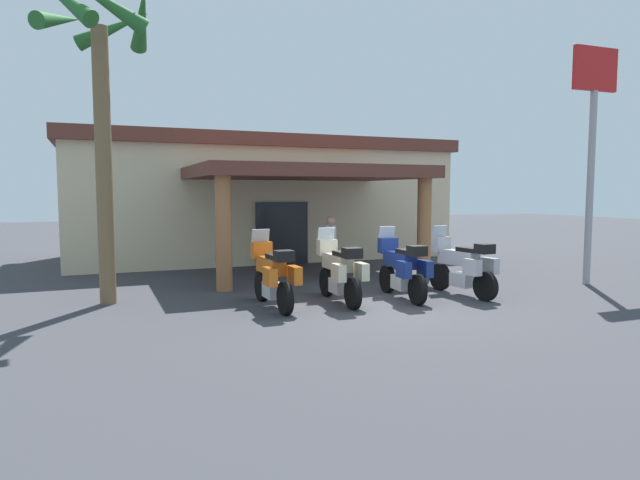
{
  "coord_description": "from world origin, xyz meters",
  "views": [
    {
      "loc": [
        -5.28,
        -10.43,
        2.42
      ],
      "look_at": [
        -0.31,
        2.67,
        1.2
      ],
      "focal_mm": 30.69,
      "sensor_mm": 36.0,
      "label": 1
    }
  ],
  "objects_px": {
    "motorcycle_silver": "(463,266)",
    "roadside_sign": "(593,126)",
    "palm_tree_roadside": "(100,74)",
    "motorcycle_blue": "(402,268)",
    "pedestrian": "(331,242)",
    "motel_building": "(259,198)",
    "motorcycle_orange": "(273,275)",
    "motorcycle_cream": "(340,271)"
  },
  "relations": [
    {
      "from": "motorcycle_silver",
      "to": "motorcycle_orange",
      "type": "bearing_deg",
      "value": 80.13
    },
    {
      "from": "motorcycle_blue",
      "to": "pedestrian",
      "type": "xyz_separation_m",
      "value": [
        -0.44,
        3.29,
        0.33
      ]
    },
    {
      "from": "motorcycle_cream",
      "to": "motorcycle_silver",
      "type": "distance_m",
      "value": 3.04
    },
    {
      "from": "motel_building",
      "to": "palm_tree_roadside",
      "type": "bearing_deg",
      "value": -126.91
    },
    {
      "from": "motorcycle_orange",
      "to": "pedestrian",
      "type": "height_order",
      "value": "pedestrian"
    },
    {
      "from": "motorcycle_silver",
      "to": "pedestrian",
      "type": "bearing_deg",
      "value": 22.86
    },
    {
      "from": "motorcycle_cream",
      "to": "palm_tree_roadside",
      "type": "xyz_separation_m",
      "value": [
        -4.78,
        1.64,
        4.21
      ]
    },
    {
      "from": "motel_building",
      "to": "motorcycle_cream",
      "type": "bearing_deg",
      "value": -95.31
    },
    {
      "from": "motel_building",
      "to": "palm_tree_roadside",
      "type": "distance_m",
      "value": 9.69
    },
    {
      "from": "motorcycle_orange",
      "to": "motorcycle_blue",
      "type": "bearing_deg",
      "value": -94.27
    },
    {
      "from": "motorcycle_orange",
      "to": "roadside_sign",
      "type": "height_order",
      "value": "roadside_sign"
    },
    {
      "from": "motorcycle_cream",
      "to": "motel_building",
      "type": "bearing_deg",
      "value": -2.63
    },
    {
      "from": "pedestrian",
      "to": "roadside_sign",
      "type": "relative_size",
      "value": 0.29
    },
    {
      "from": "motorcycle_blue",
      "to": "pedestrian",
      "type": "relative_size",
      "value": 1.26
    },
    {
      "from": "motorcycle_silver",
      "to": "roadside_sign",
      "type": "bearing_deg",
      "value": -94.04
    },
    {
      "from": "roadside_sign",
      "to": "motorcycle_orange",
      "type": "bearing_deg",
      "value": 179.62
    },
    {
      "from": "motel_building",
      "to": "pedestrian",
      "type": "xyz_separation_m",
      "value": [
        0.48,
        -6.04,
        -1.21
      ]
    },
    {
      "from": "motorcycle_silver",
      "to": "palm_tree_roadside",
      "type": "height_order",
      "value": "palm_tree_roadside"
    },
    {
      "from": "motel_building",
      "to": "pedestrian",
      "type": "distance_m",
      "value": 6.18
    },
    {
      "from": "motorcycle_orange",
      "to": "pedestrian",
      "type": "bearing_deg",
      "value": -41.65
    },
    {
      "from": "motorcycle_orange",
      "to": "motorcycle_cream",
      "type": "distance_m",
      "value": 1.52
    },
    {
      "from": "roadside_sign",
      "to": "pedestrian",
      "type": "bearing_deg",
      "value": 151.5
    },
    {
      "from": "motorcycle_silver",
      "to": "roadside_sign",
      "type": "xyz_separation_m",
      "value": [
        4.05,
        0.19,
        3.45
      ]
    },
    {
      "from": "roadside_sign",
      "to": "motel_building",
      "type": "bearing_deg",
      "value": 124.9
    },
    {
      "from": "motorcycle_blue",
      "to": "pedestrian",
      "type": "distance_m",
      "value": 3.33
    },
    {
      "from": "pedestrian",
      "to": "roadside_sign",
      "type": "bearing_deg",
      "value": -24.72
    },
    {
      "from": "motorcycle_silver",
      "to": "motorcycle_cream",
      "type": "bearing_deg",
      "value": 78.56
    },
    {
      "from": "motorcycle_orange",
      "to": "roadside_sign",
      "type": "bearing_deg",
      "value": -93.11
    },
    {
      "from": "motorcycle_cream",
      "to": "motorcycle_orange",
      "type": "bearing_deg",
      "value": 91.03
    },
    {
      "from": "pedestrian",
      "to": "palm_tree_roadside",
      "type": "bearing_deg",
      "value": -161.29
    },
    {
      "from": "motorcycle_cream",
      "to": "motorcycle_blue",
      "type": "distance_m",
      "value": 1.52
    },
    {
      "from": "motel_building",
      "to": "motorcycle_orange",
      "type": "distance_m",
      "value": 9.6
    },
    {
      "from": "motorcycle_blue",
      "to": "palm_tree_roadside",
      "type": "bearing_deg",
      "value": 77.72
    },
    {
      "from": "motel_building",
      "to": "motorcycle_blue",
      "type": "bearing_deg",
      "value": -85.98
    },
    {
      "from": "motorcycle_orange",
      "to": "palm_tree_roadside",
      "type": "height_order",
      "value": "palm_tree_roadside"
    },
    {
      "from": "motorcycle_blue",
      "to": "roadside_sign",
      "type": "distance_m",
      "value": 6.54
    },
    {
      "from": "palm_tree_roadside",
      "to": "motorcycle_blue",
      "type": "bearing_deg",
      "value": -15.31
    },
    {
      "from": "motorcycle_cream",
      "to": "roadside_sign",
      "type": "bearing_deg",
      "value": -89.45
    },
    {
      "from": "motorcycle_orange",
      "to": "palm_tree_roadside",
      "type": "xyz_separation_m",
      "value": [
        -3.27,
        1.64,
        4.21
      ]
    },
    {
      "from": "motel_building",
      "to": "roadside_sign",
      "type": "height_order",
      "value": "roadside_sign"
    },
    {
      "from": "motorcycle_orange",
      "to": "roadside_sign",
      "type": "xyz_separation_m",
      "value": [
        8.59,
        -0.06,
        3.45
      ]
    },
    {
      "from": "motorcycle_orange",
      "to": "palm_tree_roadside",
      "type": "bearing_deg",
      "value": 60.58
    }
  ]
}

